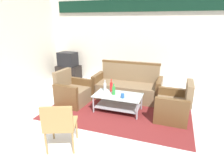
# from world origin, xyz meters

# --- Properties ---
(ground_plane) EXTENTS (14.00, 14.00, 0.00)m
(ground_plane) POSITION_xyz_m (0.00, 0.00, 0.00)
(ground_plane) COLOR white
(wall_back) EXTENTS (6.52, 0.19, 2.80)m
(wall_back) POSITION_xyz_m (0.00, 3.05, 1.48)
(wall_back) COLOR silver
(wall_back) RESTS_ON ground
(rug) EXTENTS (3.28, 2.23, 0.01)m
(rug) POSITION_xyz_m (-0.06, 0.92, 0.01)
(rug) COLOR maroon
(rug) RESTS_ON ground
(couch) EXTENTS (1.80, 0.74, 0.96)m
(couch) POSITION_xyz_m (-0.05, 1.64, 0.32)
(couch) COLOR #7F6647
(couch) RESTS_ON rug
(armchair_left) EXTENTS (0.75, 0.81, 0.85)m
(armchair_left) POSITION_xyz_m (-1.28, 0.83, 0.29)
(armchair_left) COLOR #7F6647
(armchair_left) RESTS_ON rug
(armchair_right) EXTENTS (0.71, 0.77, 0.85)m
(armchair_right) POSITION_xyz_m (1.17, 0.84, 0.29)
(armchair_right) COLOR #7F6647
(armchair_right) RESTS_ON rug
(coffee_table) EXTENTS (1.10, 0.60, 0.40)m
(coffee_table) POSITION_xyz_m (-0.06, 0.80, 0.27)
(coffee_table) COLOR silver
(coffee_table) RESTS_ON rug
(bottle_red) EXTENTS (0.07, 0.07, 0.30)m
(bottle_red) POSITION_xyz_m (-0.29, 0.98, 0.53)
(bottle_red) COLOR red
(bottle_red) RESTS_ON coffee_table
(bottle_green) EXTENTS (0.08, 0.08, 0.26)m
(bottle_green) POSITION_xyz_m (-0.16, 0.79, 0.51)
(bottle_green) COLOR #2D8C38
(bottle_green) RESTS_ON coffee_table
(bottle_clear) EXTENTS (0.07, 0.07, 0.28)m
(bottle_clear) POSITION_xyz_m (-0.44, 0.94, 0.51)
(bottle_clear) COLOR silver
(bottle_clear) RESTS_ON coffee_table
(cup) EXTENTS (0.08, 0.08, 0.10)m
(cup) POSITION_xyz_m (0.09, 0.66, 0.46)
(cup) COLOR #2659A5
(cup) RESTS_ON coffee_table
(tv_stand) EXTENTS (0.80, 0.50, 0.52)m
(tv_stand) POSITION_xyz_m (-2.45, 2.55, 0.26)
(tv_stand) COLOR black
(tv_stand) RESTS_ON ground
(television) EXTENTS (0.63, 0.48, 0.48)m
(television) POSITION_xyz_m (-2.45, 2.55, 0.76)
(television) COLOR black
(television) RESTS_ON tv_stand
(wicker_chair) EXTENTS (0.62, 0.62, 0.84)m
(wicker_chair) POSITION_xyz_m (-0.53, -0.83, 0.49)
(wicker_chair) COLOR #AD844C
(wicker_chair) RESTS_ON ground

